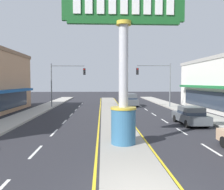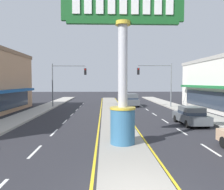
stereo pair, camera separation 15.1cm
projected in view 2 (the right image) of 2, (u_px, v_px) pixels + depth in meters
median_strip at (113, 114)px, 24.86m from camera, size 2.57×52.00×0.14m
sidewalk_left at (23, 117)px, 22.54m from camera, size 2.66×60.00×0.18m
sidewalk_right at (203, 116)px, 23.18m from camera, size 2.66×60.00×0.18m
lane_markings at (114, 116)px, 23.51m from camera, size 9.31×52.00×0.01m
district_sign at (123, 71)px, 12.30m from camera, size 6.63×1.43×8.38m
traffic_light_left_side at (65, 78)px, 31.46m from camera, size 4.86×0.46×6.20m
traffic_light_right_side at (159, 77)px, 30.99m from camera, size 4.86×0.46×6.20m
sedan_near_right_lane at (191, 116)px, 18.77m from camera, size 1.89×4.33×1.53m
suv_far_right_lane at (131, 100)px, 33.52m from camera, size 2.15×4.69×1.90m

